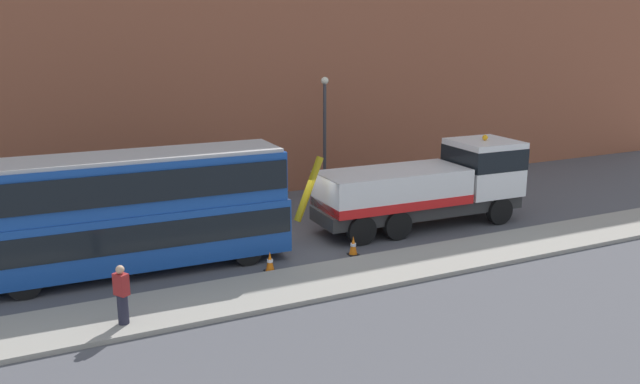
% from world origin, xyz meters
% --- Properties ---
extents(ground_plane, '(120.00, 120.00, 0.00)m').
position_xyz_m(ground_plane, '(0.00, 0.00, 0.00)').
color(ground_plane, '#4C4C51').
extents(near_kerb, '(60.00, 2.80, 0.15)m').
position_xyz_m(near_kerb, '(0.00, -4.20, 0.07)').
color(near_kerb, gray).
rests_on(near_kerb, ground_plane).
extents(building_facade, '(60.00, 1.50, 16.00)m').
position_xyz_m(building_facade, '(0.00, 8.14, 8.07)').
color(building_facade, '#935138').
rests_on(building_facade, ground_plane).
extents(recovery_tow_truck, '(10.18, 2.88, 3.67)m').
position_xyz_m(recovery_tow_truck, '(5.92, -0.38, 1.76)').
color(recovery_tow_truck, '#2D2D2D').
rests_on(recovery_tow_truck, ground_plane).
extents(double_decker_bus, '(11.10, 2.85, 4.06)m').
position_xyz_m(double_decker_bus, '(-6.43, -0.37, 2.23)').
color(double_decker_bus, '#19479E').
rests_on(double_decker_bus, ground_plane).
extents(pedestrian_onlooker, '(0.43, 0.48, 1.71)m').
position_xyz_m(pedestrian_onlooker, '(-7.40, -4.80, 0.99)').
color(pedestrian_onlooker, '#232333').
rests_on(pedestrian_onlooker, near_kerb).
extents(traffic_cone_near_bus, '(0.36, 0.36, 0.72)m').
position_xyz_m(traffic_cone_near_bus, '(-2.12, -2.51, 0.34)').
color(traffic_cone_near_bus, orange).
rests_on(traffic_cone_near_bus, ground_plane).
extents(traffic_cone_midway, '(0.36, 0.36, 0.72)m').
position_xyz_m(traffic_cone_midway, '(1.26, -2.28, 0.34)').
color(traffic_cone_midway, orange).
rests_on(traffic_cone_midway, ground_plane).
extents(street_lamp, '(0.36, 0.36, 5.83)m').
position_xyz_m(street_lamp, '(4.18, 5.94, 3.47)').
color(street_lamp, '#38383D').
rests_on(street_lamp, ground_plane).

